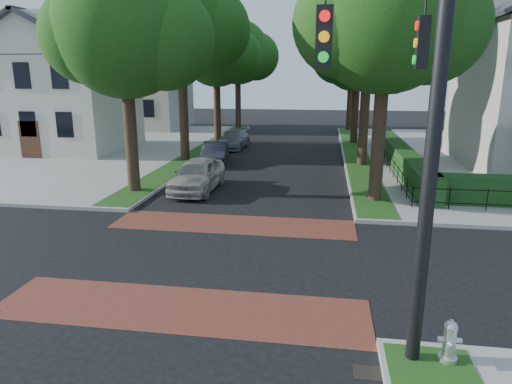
% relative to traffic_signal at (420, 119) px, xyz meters
% --- Properties ---
extents(ground, '(120.00, 120.00, 0.00)m').
position_rel_traffic_signal_xyz_m(ground, '(-4.89, 4.41, -4.71)').
color(ground, black).
rests_on(ground, ground).
extents(sidewalk_nw, '(30.00, 30.00, 0.15)m').
position_rel_traffic_signal_xyz_m(sidewalk_nw, '(-24.39, 23.41, -4.63)').
color(sidewalk_nw, gray).
rests_on(sidewalk_nw, ground).
extents(crosswalk_far, '(9.00, 2.20, 0.01)m').
position_rel_traffic_signal_xyz_m(crosswalk_far, '(-4.89, 7.61, -4.70)').
color(crosswalk_far, brown).
rests_on(crosswalk_far, ground).
extents(crosswalk_near, '(9.00, 2.20, 0.01)m').
position_rel_traffic_signal_xyz_m(crosswalk_near, '(-4.89, 1.21, -4.70)').
color(crosswalk_near, brown).
rests_on(crosswalk_near, ground).
extents(storm_drain, '(0.65, 0.45, 0.01)m').
position_rel_traffic_signal_xyz_m(storm_drain, '(-0.59, -0.59, -4.70)').
color(storm_drain, black).
rests_on(storm_drain, ground).
extents(grass_strip_ne, '(1.60, 29.80, 0.02)m').
position_rel_traffic_signal_xyz_m(grass_strip_ne, '(0.51, 23.51, -4.55)').
color(grass_strip_ne, '#154513').
rests_on(grass_strip_ne, sidewalk_ne).
extents(grass_strip_nw, '(1.60, 29.80, 0.02)m').
position_rel_traffic_signal_xyz_m(grass_strip_nw, '(-10.29, 23.51, -4.55)').
color(grass_strip_nw, '#154513').
rests_on(grass_strip_nw, sidewalk_nw).
extents(tree_right_near, '(7.75, 6.67, 10.66)m').
position_rel_traffic_signal_xyz_m(tree_right_near, '(0.72, 11.65, 2.92)').
color(tree_right_near, black).
rests_on(tree_right_near, sidewalk_ne).
extents(tree_right_mid, '(8.25, 7.09, 11.22)m').
position_rel_traffic_signal_xyz_m(tree_right_mid, '(0.72, 19.66, 3.28)').
color(tree_right_mid, black).
rests_on(tree_right_mid, sidewalk_ne).
extents(tree_right_far, '(7.25, 6.23, 9.74)m').
position_rel_traffic_signal_xyz_m(tree_right_far, '(0.71, 28.64, 2.20)').
color(tree_right_far, black).
rests_on(tree_right_far, sidewalk_ne).
extents(tree_right_back, '(7.50, 6.45, 10.20)m').
position_rel_traffic_signal_xyz_m(tree_right_back, '(0.72, 37.64, 2.56)').
color(tree_right_back, black).
rests_on(tree_right_back, sidewalk_ne).
extents(tree_left_near, '(7.50, 6.45, 10.20)m').
position_rel_traffic_signal_xyz_m(tree_left_near, '(-10.28, 11.64, 2.56)').
color(tree_left_near, black).
rests_on(tree_left_near, sidewalk_nw).
extents(tree_left_mid, '(8.00, 6.88, 11.48)m').
position_rel_traffic_signal_xyz_m(tree_left_mid, '(-10.28, 19.66, 3.64)').
color(tree_left_mid, black).
rests_on(tree_left_mid, sidewalk_nw).
extents(tree_left_far, '(7.00, 6.02, 9.86)m').
position_rel_traffic_signal_xyz_m(tree_left_far, '(-10.29, 28.63, 2.41)').
color(tree_left_far, black).
rests_on(tree_left_far, sidewalk_nw).
extents(tree_left_back, '(7.75, 6.66, 10.44)m').
position_rel_traffic_signal_xyz_m(tree_left_back, '(-10.28, 37.65, 2.70)').
color(tree_left_back, black).
rests_on(tree_left_back, sidewalk_nw).
extents(hedge_main_road, '(1.00, 18.00, 1.20)m').
position_rel_traffic_signal_xyz_m(hedge_main_road, '(2.81, 19.41, -3.96)').
color(hedge_main_road, '#1B3C14').
rests_on(hedge_main_road, sidewalk_ne).
extents(fence_main_road, '(0.06, 18.00, 0.90)m').
position_rel_traffic_signal_xyz_m(fence_main_road, '(2.01, 19.41, -4.11)').
color(fence_main_road, black).
rests_on(fence_main_road, sidewalk_ne).
extents(house_left_near, '(10.00, 9.00, 10.14)m').
position_rel_traffic_signal_xyz_m(house_left_near, '(-20.38, 22.41, 0.33)').
color(house_left_near, beige).
rests_on(house_left_near, sidewalk_nw).
extents(house_left_far, '(10.00, 9.00, 10.14)m').
position_rel_traffic_signal_xyz_m(house_left_far, '(-20.38, 36.41, 0.33)').
color(house_left_far, '#B6B0A3').
rests_on(house_left_far, sidewalk_nw).
extents(traffic_signal, '(2.17, 2.00, 8.00)m').
position_rel_traffic_signal_xyz_m(traffic_signal, '(0.00, 0.00, 0.00)').
color(traffic_signal, black).
rests_on(traffic_signal, sidewalk_se).
extents(parked_car_front, '(1.98, 4.69, 1.58)m').
position_rel_traffic_signal_xyz_m(parked_car_front, '(-7.56, 12.32, -3.91)').
color(parked_car_front, '#B9B3A7').
rests_on(parked_car_front, ground).
extents(parked_car_middle, '(2.04, 4.31, 1.36)m').
position_rel_traffic_signal_xyz_m(parked_car_middle, '(-8.36, 19.15, -4.03)').
color(parked_car_middle, '#1F222F').
rests_on(parked_car_middle, ground).
extents(parked_car_rear, '(2.07, 4.67, 1.33)m').
position_rel_traffic_signal_xyz_m(parked_car_rear, '(-8.45, 25.24, -4.04)').
color(parked_car_rear, gray).
rests_on(parked_car_rear, ground).
extents(fire_hydrant, '(0.47, 0.49, 0.87)m').
position_rel_traffic_signal_xyz_m(fire_hydrant, '(0.86, -0.19, -4.14)').
color(fire_hydrant, silver).
rests_on(fire_hydrant, sidewalk_se).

